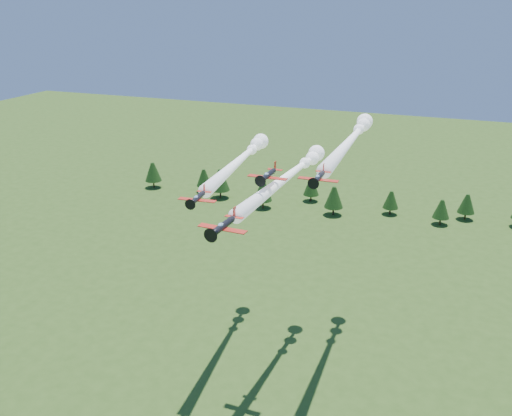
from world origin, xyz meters
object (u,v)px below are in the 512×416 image
(plane_left, at_px, (242,158))
(plane_right, at_px, (352,138))
(plane_lead, at_px, (290,175))
(plane_slot, at_px, (268,175))

(plane_left, bearing_deg, plane_right, 4.10)
(plane_lead, height_order, plane_right, plane_right)
(plane_lead, distance_m, plane_right, 15.56)
(plane_lead, relative_size, plane_left, 1.12)
(plane_right, distance_m, plane_slot, 24.18)
(plane_lead, relative_size, plane_right, 1.05)
(plane_right, bearing_deg, plane_left, -171.56)
(plane_right, height_order, plane_slot, plane_right)
(plane_lead, xyz_separation_m, plane_left, (-12.76, 6.18, 0.64))
(plane_lead, bearing_deg, plane_slot, -89.63)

